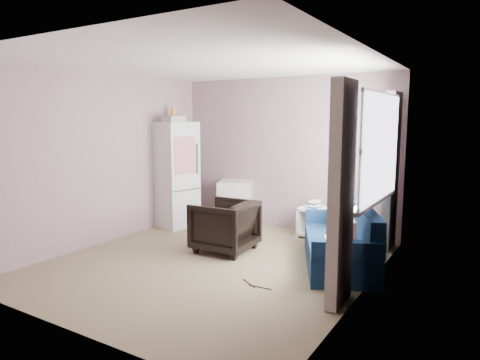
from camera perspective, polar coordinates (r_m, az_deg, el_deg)
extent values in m
cube|color=#7D6D51|center=(5.59, -3.70, -11.03)|extent=(3.80, 4.20, 0.02)
cube|color=silver|center=(5.33, -3.96, 15.54)|extent=(3.80, 4.20, 0.02)
cube|color=gray|center=(7.13, 5.98, 3.47)|extent=(3.80, 0.02, 2.50)
cube|color=gray|center=(3.80, -22.45, -1.11)|extent=(3.80, 0.02, 2.50)
cube|color=gray|center=(6.59, -17.56, 2.77)|extent=(0.02, 4.20, 2.50)
cube|color=gray|center=(4.50, 16.51, 0.51)|extent=(0.02, 4.20, 2.50)
cube|color=white|center=(5.16, 18.39, 4.15)|extent=(0.01, 1.60, 1.20)
imported|color=black|center=(5.94, -2.05, -5.81)|extent=(0.74, 0.79, 0.78)
cube|color=silver|center=(7.35, -8.64, 0.72)|extent=(0.72, 0.72, 1.78)
cube|color=#3A3A3F|center=(7.14, -7.07, -1.31)|extent=(0.13, 0.56, 0.02)
cube|color=#3A3A3F|center=(7.22, -5.74, 2.87)|extent=(0.03, 0.03, 0.51)
cube|color=silver|center=(7.05, -7.33, 3.30)|extent=(0.10, 0.42, 0.61)
cylinder|color=orange|center=(7.38, -8.88, 8.61)|extent=(0.10, 0.10, 0.24)
cube|color=#9E9F96|center=(7.13, -8.84, 8.02)|extent=(0.32, 0.35, 0.09)
cube|color=silver|center=(7.43, -0.60, -3.05)|extent=(0.70, 0.70, 0.77)
cube|color=#3A3A3F|center=(7.35, -0.63, -0.34)|extent=(0.65, 0.63, 0.05)
cylinder|color=#3A3A3F|center=(7.16, -1.03, -3.43)|extent=(0.24, 0.11, 0.25)
cube|color=white|center=(6.73, 9.89, -3.80)|extent=(0.44, 0.44, 0.04)
cube|color=white|center=(6.82, 9.81, -6.99)|extent=(0.44, 0.44, 0.04)
cube|color=white|center=(6.86, 8.38, -5.35)|extent=(0.06, 0.42, 0.47)
cube|color=white|center=(6.71, 11.35, -5.73)|extent=(0.06, 0.42, 0.47)
cube|color=#252F9E|center=(6.73, 9.90, -3.52)|extent=(0.15, 0.21, 0.03)
cube|color=#EDEC9E|center=(6.72, 9.99, -3.30)|extent=(0.15, 0.21, 0.03)
cube|color=#252F9E|center=(6.73, 9.86, -3.04)|extent=(0.16, 0.22, 0.03)
cube|color=#EDEC9E|center=(6.70, 9.96, -2.83)|extent=(0.15, 0.21, 0.03)
cube|color=navy|center=(5.55, 12.97, -9.29)|extent=(1.38, 1.79, 0.36)
cube|color=navy|center=(5.49, 16.24, -5.50)|extent=(0.83, 1.54, 0.40)
cube|color=navy|center=(4.73, 14.17, -8.98)|extent=(0.75, 0.44, 0.18)
cube|color=navy|center=(6.23, 12.23, -4.78)|extent=(0.75, 0.44, 0.18)
cube|color=beige|center=(4.96, 14.32, -7.10)|extent=(0.25, 0.37, 0.36)
cube|color=beige|center=(5.96, 12.94, -4.49)|extent=(0.25, 0.37, 0.36)
cube|color=white|center=(5.40, 12.38, -7.65)|extent=(0.31, 0.36, 0.02)
cube|color=silver|center=(5.39, 13.61, -6.60)|extent=(0.17, 0.29, 0.20)
cube|color=white|center=(5.25, 17.36, -2.68)|extent=(0.14, 1.70, 0.04)
cube|color=white|center=(5.23, 17.90, -2.40)|extent=(0.02, 1.68, 0.05)
cube|color=white|center=(5.16, 18.19, 4.16)|extent=(0.02, 1.68, 0.05)
cube|color=white|center=(5.16, 18.49, 10.82)|extent=(0.02, 1.68, 0.05)
cube|color=white|center=(4.39, 15.79, 3.64)|extent=(0.02, 0.05, 1.20)
cube|color=white|center=(4.90, 17.48, 4.01)|extent=(0.02, 0.05, 1.20)
cube|color=white|center=(5.42, 18.84, 4.30)|extent=(0.02, 0.05, 1.20)
cube|color=white|center=(5.94, 19.97, 4.54)|extent=(0.02, 0.05, 1.20)
cube|color=beige|center=(4.20, 13.37, -1.97)|extent=(0.12, 0.46, 2.18)
cube|color=beige|center=(6.27, 19.50, 1.05)|extent=(0.12, 0.46, 2.18)
cylinder|color=black|center=(4.80, 2.65, -14.08)|extent=(0.27, 0.02, 0.01)
cylinder|color=black|center=(4.90, 1.16, -13.59)|extent=(0.24, 0.16, 0.01)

